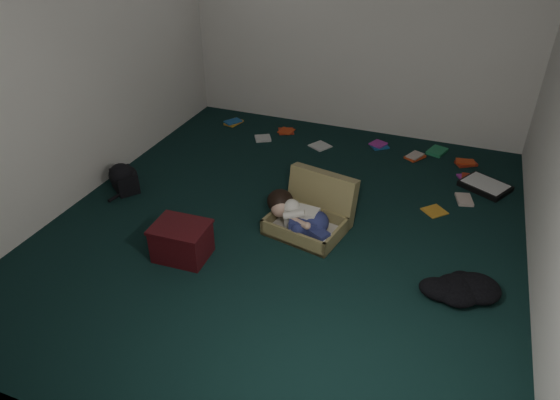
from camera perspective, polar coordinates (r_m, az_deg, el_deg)
The scene contains 11 objects.
floor at distance 4.46m, azimuth 0.69°, elevation -2.84°, with size 4.50×4.50×0.00m, color black.
wall_back at distance 5.95m, azimuth 8.88°, elevation 19.63°, with size 4.50×4.50×0.00m, color white.
wall_front at distance 2.14m, azimuth -20.82°, elevation -6.53°, with size 4.50×4.50×0.00m, color white.
wall_left at distance 4.90m, azimuth -22.50°, elevation 14.94°, with size 4.50×4.50×0.00m, color white.
suitcase at distance 4.38m, azimuth 3.71°, elevation -1.46°, with size 0.74×0.73×0.46m.
person at distance 4.26m, azimuth 2.17°, elevation -1.84°, with size 0.66×0.42×0.29m.
maroon_bin at distance 4.09m, azimuth -11.17°, elevation -4.62°, with size 0.45×0.36×0.30m.
backpack at distance 5.15m, azimuth -17.33°, elevation 2.18°, with size 0.36×0.29×0.22m, color black, non-canonical shape.
clothing_pile at distance 3.98m, azimuth 19.42°, elevation -8.66°, with size 0.48×0.40×0.15m, color black, non-canonical shape.
paper_tray at distance 5.39m, azimuth 22.39°, elevation 1.51°, with size 0.54×0.49×0.06m.
book_scatter at distance 5.68m, azimuth 10.50°, elevation 4.94°, with size 3.09×1.47×0.02m.
Camera 1 is at (1.27, -3.42, 2.57)m, focal length 32.00 mm.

